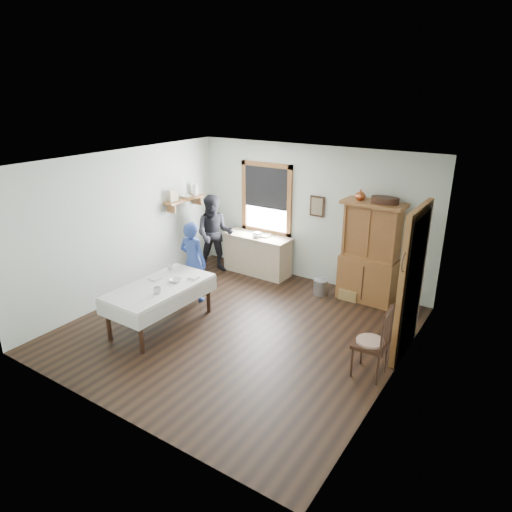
% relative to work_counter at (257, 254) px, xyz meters
% --- Properties ---
extents(room, '(5.01, 5.01, 2.70)m').
position_rel_work_counter_xyz_m(room, '(1.04, -2.18, 0.94)').
color(room, black).
rests_on(room, ground).
extents(window, '(1.18, 0.07, 1.48)m').
position_rel_work_counter_xyz_m(window, '(0.04, 0.28, 1.21)').
color(window, white).
rests_on(window, room).
extents(doorway, '(0.09, 1.14, 2.22)m').
position_rel_work_counter_xyz_m(doorway, '(3.49, -1.33, 0.75)').
color(doorway, '#4D4137').
rests_on(doorway, room).
extents(wall_shelf, '(0.24, 1.00, 0.44)m').
position_rel_work_counter_xyz_m(wall_shelf, '(-1.33, -0.64, 1.16)').
color(wall_shelf, brown).
rests_on(wall_shelf, room).
extents(framed_picture, '(0.30, 0.04, 0.40)m').
position_rel_work_counter_xyz_m(framed_picture, '(1.19, 0.28, 1.14)').
color(framed_picture, '#331D11').
rests_on(framed_picture, room).
extents(rug_beater, '(0.01, 0.27, 0.27)m').
position_rel_work_counter_xyz_m(rug_beater, '(3.49, -1.88, 1.31)').
color(rug_beater, black).
rests_on(rug_beater, room).
extents(work_counter, '(1.46, 0.58, 0.83)m').
position_rel_work_counter_xyz_m(work_counter, '(0.00, 0.00, 0.00)').
color(work_counter, '#C6B289').
rests_on(work_counter, room).
extents(china_hutch, '(1.10, 0.55, 1.85)m').
position_rel_work_counter_xyz_m(china_hutch, '(2.39, 0.01, 0.51)').
color(china_hutch, brown).
rests_on(china_hutch, room).
extents(dining_table, '(0.98, 1.81, 0.72)m').
position_rel_work_counter_xyz_m(dining_table, '(-0.09, -2.75, -0.05)').
color(dining_table, silver).
rests_on(dining_table, room).
extents(spindle_chair, '(0.50, 0.50, 1.04)m').
position_rel_work_counter_xyz_m(spindle_chair, '(3.25, -2.21, 0.11)').
color(spindle_chair, '#331D11').
rests_on(spindle_chair, room).
extents(pail, '(0.29, 0.29, 0.29)m').
position_rel_work_counter_xyz_m(pail, '(1.59, -0.23, -0.27)').
color(pail, '#93969B').
rests_on(pail, room).
extents(wicker_basket, '(0.35, 0.25, 0.20)m').
position_rel_work_counter_xyz_m(wicker_basket, '(2.13, -0.13, -0.31)').
color(wicker_basket, olive).
rests_on(wicker_basket, room).
extents(woman_blue, '(0.52, 0.36, 1.38)m').
position_rel_work_counter_xyz_m(woman_blue, '(-0.27, -1.71, 0.28)').
color(woman_blue, navy).
rests_on(woman_blue, room).
extents(figure_dark, '(0.94, 0.88, 1.53)m').
position_rel_work_counter_xyz_m(figure_dark, '(-0.81, -0.40, 0.35)').
color(figure_dark, black).
rests_on(figure_dark, room).
extents(table_cup_a, '(0.15, 0.15, 0.10)m').
position_rel_work_counter_xyz_m(table_cup_a, '(0.10, -2.99, 0.35)').
color(table_cup_a, silver).
rests_on(table_cup_a, dining_table).
extents(table_cup_b, '(0.11, 0.11, 0.10)m').
position_rel_work_counter_xyz_m(table_cup_b, '(-0.42, -2.15, 0.35)').
color(table_cup_b, silver).
rests_on(table_cup_b, dining_table).
extents(table_bowl, '(0.26, 0.26, 0.05)m').
position_rel_work_counter_xyz_m(table_bowl, '(0.03, -2.50, 0.33)').
color(table_bowl, silver).
rests_on(table_bowl, dining_table).
extents(counter_book, '(0.18, 0.24, 0.02)m').
position_rel_work_counter_xyz_m(counter_book, '(0.06, 0.06, 0.42)').
color(counter_book, '#6F654A').
rests_on(counter_book, work_counter).
extents(counter_bowl, '(0.26, 0.26, 0.06)m').
position_rel_work_counter_xyz_m(counter_bowl, '(0.06, -0.10, 0.45)').
color(counter_bowl, silver).
rests_on(counter_bowl, work_counter).
extents(shelf_bowl, '(0.22, 0.22, 0.05)m').
position_rel_work_counter_xyz_m(shelf_bowl, '(-1.33, -0.63, 1.18)').
color(shelf_bowl, silver).
rests_on(shelf_bowl, wall_shelf).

